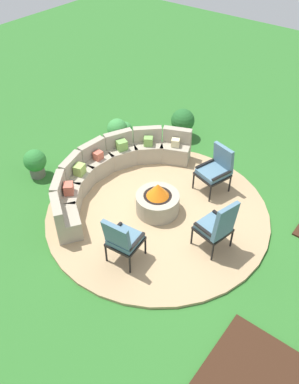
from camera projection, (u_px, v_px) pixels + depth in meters
ground_plane at (157, 213)px, 7.96m from camera, size 24.00×24.00×0.00m
patio_circle at (157, 212)px, 7.94m from camera, size 4.44×4.44×0.06m
fire_pit at (158, 201)px, 7.75m from camera, size 0.86×0.86×0.69m
curved_stone_bench at (110, 170)px, 8.44m from camera, size 3.80×1.70×0.76m
lounge_chair_front_left at (122, 239)px, 6.61m from camera, size 0.64×0.59×1.04m
lounge_chair_front_right at (218, 226)px, 6.82m from camera, size 0.64×0.65×1.12m
lounge_chair_back_left at (216, 168)px, 8.10m from camera, size 0.74×0.70×1.01m
potted_plant_0 at (125, 132)px, 9.67m from camera, size 0.38×0.38×0.57m
potted_plant_1 at (117, 131)px, 9.52m from camera, size 0.49×0.49×0.72m
potted_plant_2 at (35, 162)px, 8.64m from camera, size 0.49×0.49×0.66m
potted_plant_3 at (183, 123)px, 9.80m from camera, size 0.58×0.58×0.76m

